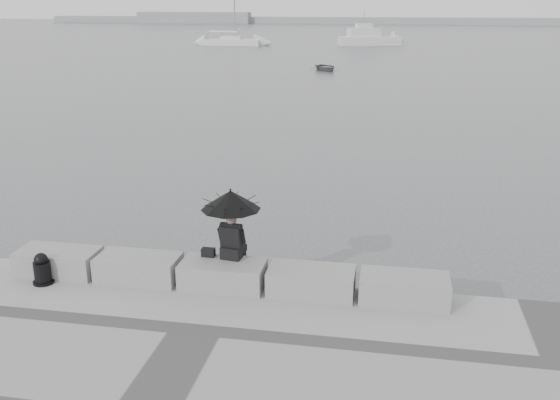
% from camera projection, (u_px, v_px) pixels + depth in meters
% --- Properties ---
extents(ground, '(360.00, 360.00, 0.00)m').
position_uv_depth(ground, '(230.00, 299.00, 12.53)').
color(ground, '#494B4E').
rests_on(ground, ground).
extents(stone_block_far_left, '(1.60, 0.80, 0.50)m').
position_uv_depth(stone_block_far_left, '(59.00, 262.00, 12.47)').
color(stone_block_far_left, gray).
rests_on(stone_block_far_left, promenade).
extents(stone_block_left, '(1.60, 0.80, 0.50)m').
position_uv_depth(stone_block_left, '(139.00, 268.00, 12.17)').
color(stone_block_left, gray).
rests_on(stone_block_left, promenade).
extents(stone_block_centre, '(1.60, 0.80, 0.50)m').
position_uv_depth(stone_block_centre, '(223.00, 275.00, 11.88)').
color(stone_block_centre, gray).
rests_on(stone_block_centre, promenade).
extents(stone_block_right, '(1.60, 0.80, 0.50)m').
position_uv_depth(stone_block_right, '(311.00, 282.00, 11.58)').
color(stone_block_right, gray).
rests_on(stone_block_right, promenade).
extents(stone_block_far_right, '(1.60, 0.80, 0.50)m').
position_uv_depth(stone_block_far_right, '(404.00, 289.00, 11.29)').
color(stone_block_far_right, gray).
rests_on(stone_block_far_right, promenade).
extents(seated_person, '(1.14, 1.14, 1.39)m').
position_uv_depth(seated_person, '(231.00, 209.00, 11.73)').
color(seated_person, black).
rests_on(seated_person, stone_block_centre).
extents(bag, '(0.26, 0.15, 0.16)m').
position_uv_depth(bag, '(208.00, 252.00, 12.06)').
color(bag, black).
rests_on(bag, stone_block_centre).
extents(mooring_bollard, '(0.40, 0.40, 0.63)m').
position_uv_depth(mooring_bollard, '(42.00, 271.00, 12.00)').
color(mooring_bollard, black).
rests_on(mooring_bollard, promenade).
extents(distant_landmass, '(180.00, 8.00, 2.80)m').
position_uv_depth(distant_landmass, '(355.00, 20.00, 158.33)').
color(distant_landmass, gray).
rests_on(distant_landmass, ground).
extents(sailboat_left, '(7.83, 2.48, 12.90)m').
position_uv_depth(sailboat_left, '(232.00, 41.00, 82.96)').
color(sailboat_left, silver).
rests_on(sailboat_left, ground).
extents(motor_cruiser, '(8.61, 5.21, 4.50)m').
position_uv_depth(motor_cruiser, '(369.00, 38.00, 83.30)').
color(motor_cruiser, silver).
rests_on(motor_cruiser, ground).
extents(dinghy, '(3.42, 2.72, 0.54)m').
position_uv_depth(dinghy, '(326.00, 67.00, 53.24)').
color(dinghy, gray).
rests_on(dinghy, ground).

